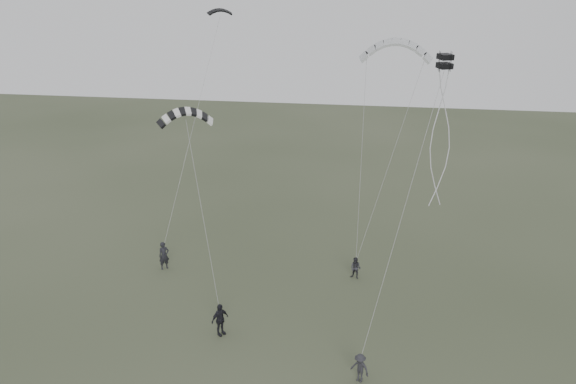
% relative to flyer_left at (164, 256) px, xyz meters
% --- Properties ---
extents(ground, '(140.00, 140.00, 0.00)m').
position_rel_flyer_left_xyz_m(ground, '(7.84, -6.45, -0.96)').
color(ground, '#363F29').
rests_on(ground, ground).
extents(flyer_left, '(0.83, 0.80, 1.92)m').
position_rel_flyer_left_xyz_m(flyer_left, '(0.00, 0.00, 0.00)').
color(flyer_left, black).
rests_on(flyer_left, ground).
extents(flyer_right, '(0.86, 0.77, 1.47)m').
position_rel_flyer_left_xyz_m(flyer_right, '(12.80, 0.88, -0.23)').
color(flyer_right, '#29292E').
rests_on(flyer_right, ground).
extents(flyer_center, '(1.00, 1.15, 1.86)m').
position_rel_flyer_left_xyz_m(flyer_center, '(6.00, -6.92, -0.03)').
color(flyer_center, black).
rests_on(flyer_center, ground).
extents(flyer_far, '(1.10, 0.93, 1.48)m').
position_rel_flyer_left_xyz_m(flyer_far, '(13.68, -9.53, -0.22)').
color(flyer_far, '#252429').
rests_on(flyer_far, ground).
extents(kite_dark_small, '(1.73, 1.37, 0.64)m').
position_rel_flyer_left_xyz_m(kite_dark_small, '(2.74, 6.00, 15.62)').
color(kite_dark_small, black).
rests_on(kite_dark_small, flyer_left).
extents(kite_pale_large, '(4.59, 1.65, 2.05)m').
position_rel_flyer_left_xyz_m(kite_pale_large, '(14.54, 5.08, 13.77)').
color(kite_pale_large, '#AFB2B5').
rests_on(kite_pale_large, flyer_right).
extents(kite_striped, '(3.34, 2.51, 1.42)m').
position_rel_flyer_left_xyz_m(kite_striped, '(2.69, -1.49, 10.17)').
color(kite_striped, black).
rests_on(kite_striped, flyer_center).
extents(kite_box, '(0.90, 0.92, 0.77)m').
position_rel_flyer_left_xyz_m(kite_box, '(16.96, -2.42, 13.39)').
color(kite_box, black).
rests_on(kite_box, flyer_far).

